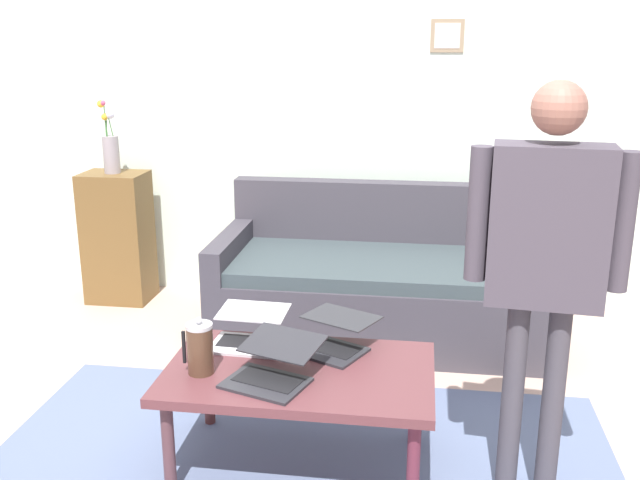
% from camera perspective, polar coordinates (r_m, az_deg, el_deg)
% --- Properties ---
extents(ground_plane, '(7.68, 7.68, 0.00)m').
position_cam_1_polar(ground_plane, '(3.17, -2.34, -18.05)').
color(ground_plane, tan).
extents(area_rug, '(2.72, 1.74, 0.01)m').
position_cam_1_polar(area_rug, '(3.13, -1.92, -18.41)').
color(area_rug, slate).
rests_on(area_rug, ground_plane).
extents(back_wall, '(7.04, 0.11, 2.70)m').
position_cam_1_polar(back_wall, '(4.82, 2.33, 10.97)').
color(back_wall, silver).
rests_on(back_wall, ground_plane).
extents(couch, '(1.94, 0.93, 0.88)m').
position_cam_1_polar(couch, '(4.38, 4.75, -3.66)').
color(couch, '#3D3941').
rests_on(couch, ground_plane).
extents(coffee_table, '(1.11, 0.69, 0.45)m').
position_cam_1_polar(coffee_table, '(3.01, -1.66, -11.06)').
color(coffee_table, brown).
rests_on(coffee_table, ground_plane).
extents(laptop_left, '(0.41, 0.45, 0.14)m').
position_cam_1_polar(laptop_left, '(2.89, -3.89, -10.25)').
color(laptop_left, '#28282D').
rests_on(laptop_left, coffee_table).
extents(laptop_center, '(0.32, 0.35, 0.13)m').
position_cam_1_polar(laptop_center, '(3.22, -5.71, -7.42)').
color(laptop_center, silver).
rests_on(laptop_center, coffee_table).
extents(laptop_right, '(0.43, 0.44, 0.13)m').
position_cam_1_polar(laptop_right, '(3.15, 1.00, -7.89)').
color(laptop_right, '#28282D').
rests_on(laptop_right, coffee_table).
extents(french_press, '(0.13, 0.11, 0.24)m').
position_cam_1_polar(french_press, '(2.95, -9.59, -8.55)').
color(french_press, '#4C3323').
rests_on(french_press, coffee_table).
extents(side_shelf, '(0.42, 0.32, 0.89)m').
position_cam_1_polar(side_shelf, '(5.06, -15.88, 0.21)').
color(side_shelf, brown).
rests_on(side_shelf, ground_plane).
extents(flower_vase, '(0.11, 0.11, 0.48)m').
position_cam_1_polar(flower_vase, '(4.94, -16.45, 7.04)').
color(flower_vase, '#988F93').
rests_on(flower_vase, side_shelf).
extents(person_standing, '(0.58, 0.22, 1.63)m').
position_cam_1_polar(person_standing, '(2.69, 17.70, -0.46)').
color(person_standing, '#423F47').
rests_on(person_standing, ground_plane).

